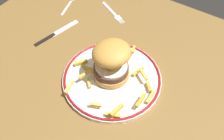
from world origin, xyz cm
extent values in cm
cube|color=brown|center=(0.00, 0.00, -2.00)|extent=(122.75, 86.26, 4.00)
cylinder|color=white|center=(-5.55, -2.36, 0.60)|extent=(29.05, 29.05, 1.20)
torus|color=maroon|center=(-5.55, -2.36, 1.20)|extent=(28.65, 28.65, 0.80)
cylinder|color=gold|center=(-6.18, -1.83, 2.50)|extent=(10.70, 10.70, 1.80)
cylinder|color=#503223|center=(-6.18, -1.83, 4.35)|extent=(10.05, 10.05, 1.90)
cylinder|color=white|center=(-6.18, -1.83, 5.55)|extent=(9.23, 9.23, 0.50)
ellipsoid|color=yellow|center=(-5.65, -2.48, 6.22)|extent=(2.60, 2.60, 1.40)
ellipsoid|color=gold|center=(-6.65, -0.94, 9.89)|extent=(12.64, 12.24, 6.10)
cube|color=gold|center=(-16.23, -3.42, 2.07)|extent=(3.13, 3.87, 0.94)
cube|color=gold|center=(-10.85, 2.69, 1.95)|extent=(4.77, 0.73, 0.71)
cube|color=gold|center=(1.75, -12.99, 2.07)|extent=(4.07, 2.48, 0.94)
cube|color=gold|center=(-9.50, -8.26, 1.97)|extent=(2.71, 2.48, 0.75)
cube|color=gold|center=(2.06, -11.65, 3.08)|extent=(1.84, 4.45, 0.99)
cube|color=gold|center=(-5.24, 9.42, 2.84)|extent=(1.81, 2.95, 0.83)
cube|color=gold|center=(5.30, 0.37, 2.06)|extent=(3.00, 3.03, 0.91)
cube|color=#E7AE50|center=(-13.41, -12.32, 2.04)|extent=(1.74, 4.72, 0.88)
cube|color=gold|center=(5.75, -5.72, 2.88)|extent=(0.97, 4.48, 0.86)
cube|color=gold|center=(-3.45, -13.23, 2.72)|extent=(3.22, 1.92, 0.74)
cube|color=gold|center=(-13.06, -4.00, 1.97)|extent=(4.08, 1.17, 0.73)
cube|color=gold|center=(2.41, 1.95, 3.48)|extent=(3.77, 2.81, 0.75)
cube|color=gold|center=(0.49, 3.20, 2.04)|extent=(1.92, 4.38, 0.89)
cube|color=gold|center=(7.21, -2.64, 2.00)|extent=(0.93, 4.51, 0.80)
cube|color=gold|center=(-11.58, -7.18, 3.59)|extent=(1.97, 4.25, 0.80)
cube|color=silver|center=(-24.70, 25.01, 0.18)|extent=(9.45, 5.22, 0.36)
cube|color=silver|center=(-19.29, 22.42, 0.18)|extent=(3.11, 3.02, 0.32)
cube|color=silver|center=(-16.98, 22.15, 0.18)|extent=(2.28, 1.27, 0.28)
cube|color=silver|center=(-17.20, 21.70, 0.18)|extent=(2.28, 1.27, 0.28)
cube|color=silver|center=(-17.42, 21.25, 0.18)|extent=(2.28, 1.27, 0.28)
cube|color=silver|center=(-17.63, 20.80, 0.18)|extent=(2.28, 1.27, 0.28)
cube|color=black|center=(-33.81, -0.94, 0.30)|extent=(2.90, 8.07, 0.70)
cube|color=silver|center=(-31.97, 7.35, 0.20)|extent=(4.14, 11.13, 0.24)
cube|color=silver|center=(-38.92, 16.38, 0.20)|extent=(3.28, 8.87, 0.32)
camera|label=1|loc=(18.56, -38.80, 59.18)|focal=39.66mm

